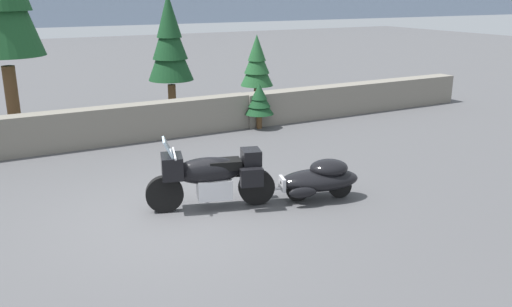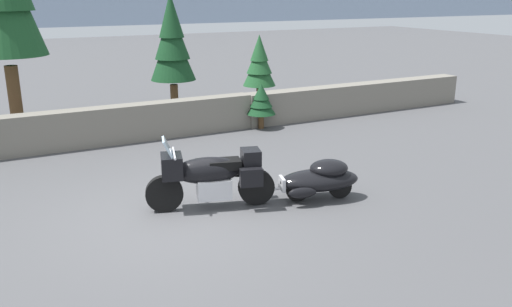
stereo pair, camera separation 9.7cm
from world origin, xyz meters
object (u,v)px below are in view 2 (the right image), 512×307
object	(u,v)px
pine_tree_secondary	(259,63)
pine_tree_far_right	(172,42)
touring_motorcycle	(210,175)
car_shaped_trailer	(320,178)

from	to	relation	value
pine_tree_secondary	pine_tree_far_right	xyz separation A→B (m)	(-2.97, -0.13, 0.81)
touring_motorcycle	pine_tree_secondary	distance (m)	8.53
car_shaped_trailer	pine_tree_secondary	bearing A→B (deg)	69.93
touring_motorcycle	pine_tree_far_right	world-z (taller)	pine_tree_far_right
pine_tree_secondary	car_shaped_trailer	bearing A→B (deg)	-110.07
pine_tree_secondary	pine_tree_far_right	world-z (taller)	pine_tree_far_right
car_shaped_trailer	pine_tree_far_right	bearing A→B (deg)	91.43
car_shaped_trailer	pine_tree_far_right	world-z (taller)	pine_tree_far_right
touring_motorcycle	pine_tree_secondary	bearing A→B (deg)	56.08
car_shaped_trailer	pine_tree_secondary	distance (m)	8.17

